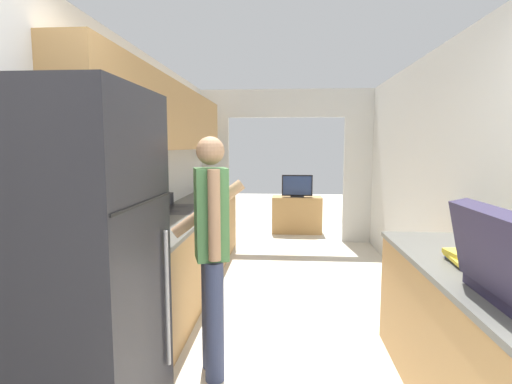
{
  "coord_description": "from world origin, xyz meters",
  "views": [
    {
      "loc": [
        -0.01,
        -1.18,
        1.59
      ],
      "look_at": [
        -0.33,
        3.27,
        1.07
      ],
      "focal_mm": 28.0,
      "sensor_mm": 36.0,
      "label": 1
    }
  ],
  "objects_px": {
    "tv_cabinet": "(297,215)",
    "book_stack": "(468,258)",
    "range_oven": "(188,247)",
    "television": "(297,186)",
    "refrigerator": "(70,286)",
    "person": "(212,250)"
  },
  "relations": [
    {
      "from": "tv_cabinet",
      "to": "person",
      "type": "bearing_deg",
      "value": -98.67
    },
    {
      "from": "book_stack",
      "to": "tv_cabinet",
      "type": "height_order",
      "value": "book_stack"
    },
    {
      "from": "book_stack",
      "to": "range_oven",
      "type": "bearing_deg",
      "value": 138.59
    },
    {
      "from": "tv_cabinet",
      "to": "refrigerator",
      "type": "bearing_deg",
      "value": -102.6
    },
    {
      "from": "refrigerator",
      "to": "range_oven",
      "type": "distance_m",
      "value": 2.61
    },
    {
      "from": "television",
      "to": "book_stack",
      "type": "bearing_deg",
      "value": -79.68
    },
    {
      "from": "person",
      "to": "book_stack",
      "type": "xyz_separation_m",
      "value": [
        1.59,
        -0.21,
        0.04
      ]
    },
    {
      "from": "tv_cabinet",
      "to": "television",
      "type": "xyz_separation_m",
      "value": [
        -0.0,
        -0.04,
        0.53
      ]
    },
    {
      "from": "refrigerator",
      "to": "television",
      "type": "relative_size",
      "value": 3.34
    },
    {
      "from": "tv_cabinet",
      "to": "television",
      "type": "bearing_deg",
      "value": -90.0
    },
    {
      "from": "television",
      "to": "person",
      "type": "bearing_deg",
      "value": -98.75
    },
    {
      "from": "person",
      "to": "television",
      "type": "bearing_deg",
      "value": -27.0
    },
    {
      "from": "range_oven",
      "to": "television",
      "type": "bearing_deg",
      "value": 65.88
    },
    {
      "from": "refrigerator",
      "to": "television",
      "type": "bearing_deg",
      "value": 77.3
    },
    {
      "from": "refrigerator",
      "to": "person",
      "type": "height_order",
      "value": "refrigerator"
    },
    {
      "from": "person",
      "to": "television",
      "type": "xyz_separation_m",
      "value": [
        0.71,
        4.61,
        -0.02
      ]
    },
    {
      "from": "refrigerator",
      "to": "range_oven",
      "type": "height_order",
      "value": "refrigerator"
    },
    {
      "from": "range_oven",
      "to": "television",
      "type": "xyz_separation_m",
      "value": [
        1.3,
        2.9,
        0.41
      ]
    },
    {
      "from": "tv_cabinet",
      "to": "book_stack",
      "type": "bearing_deg",
      "value": -79.77
    },
    {
      "from": "person",
      "to": "tv_cabinet",
      "type": "relative_size",
      "value": 1.83
    },
    {
      "from": "refrigerator",
      "to": "book_stack",
      "type": "height_order",
      "value": "refrigerator"
    },
    {
      "from": "refrigerator",
      "to": "person",
      "type": "distance_m",
      "value": 1.0
    }
  ]
}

